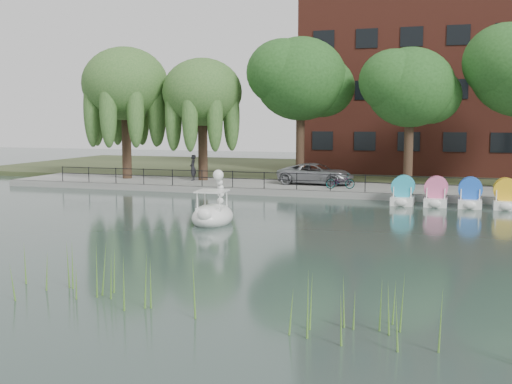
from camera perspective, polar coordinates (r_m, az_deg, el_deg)
The scene contains 16 objects.
ground_plane at distance 25.22m, azimuth -3.90°, elevation -3.89°, with size 120.00×120.00×0.00m, color #394D49.
promenade at distance 40.33m, azimuth 4.60°, elevation 0.35°, with size 40.00×6.00×0.40m, color gray.
kerb at distance 37.48m, azimuth 3.56°, elevation -0.12°, with size 40.00×0.25×0.40m, color gray.
land_strip at distance 53.99m, azimuth 8.06°, elevation 1.87°, with size 60.00×22.00×0.36m, color #47512D.
railing at distance 37.58m, azimuth 3.64°, elevation 1.34°, with size 32.00×0.05×1.00m.
apartment_building at distance 53.23m, azimuth 15.82°, elevation 11.52°, with size 20.00×10.07×18.00m.
willow_left at distance 45.41m, azimuth -11.55°, elevation 9.37°, with size 5.88×5.88×9.01m.
willow_mid at distance 43.41m, azimuth -4.80°, elevation 8.78°, with size 5.32×5.32×8.15m.
broadleaf_center at distance 42.34m, azimuth 3.99°, elevation 9.95°, with size 6.00×6.00×9.25m.
broadleaf_right at distance 40.67m, azimuth 13.54°, elevation 8.97°, with size 5.40×5.40×8.32m.
minivan at distance 40.67m, azimuth 5.35°, elevation 1.76°, with size 5.50×2.53×1.53m, color gray.
bicycle at distance 38.35m, azimuth 7.49°, elevation 1.04°, with size 1.72×0.60×1.00m, color gray.
pedestrian at distance 43.20m, azimuth -5.63°, elevation 2.34°, with size 0.71×0.48×1.98m, color black.
swan_boat at distance 28.06m, azimuth -3.85°, elevation -1.78°, with size 1.92×2.86×2.29m.
pedal_boat_row at distance 34.88m, azimuth 18.50°, elevation -0.29°, with size 7.95×1.70×1.40m.
reed_bank at distance 15.85m, azimuth -10.09°, elevation -8.10°, with size 24.00×2.40×1.20m.
Camera 1 is at (9.28, -23.00, 4.60)m, focal length 45.00 mm.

